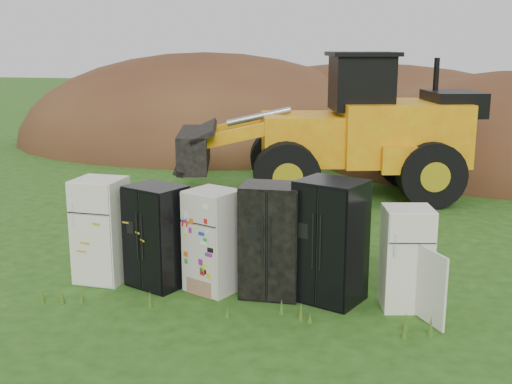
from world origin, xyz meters
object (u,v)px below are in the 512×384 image
Objects in this scene: fridge_open_door at (406,258)px; fridge_black_right at (331,241)px; wheel_loader at (323,126)px; fridge_black_side at (157,236)px; fridge_leftmost at (101,230)px; fridge_dark_mid at (271,240)px; fridge_sticker at (213,241)px.

fridge_black_right is at bearing 166.10° from fridge_open_door.
wheel_loader reaches higher than fridge_open_door.
fridge_leftmost is at bearing -158.39° from fridge_black_side.
fridge_black_side reaches higher than fridge_open_door.
fridge_black_right reaches higher than fridge_open_door.
fridge_dark_mid reaches higher than fridge_black_side.
fridge_leftmost is 7.56m from wheel_loader.
fridge_leftmost is at bearing 178.81° from fridge_dark_mid.
fridge_leftmost is 1.97m from fridge_sticker.
fridge_dark_mid is (1.91, 0.05, 0.05)m from fridge_black_side.
fridge_black_side is at bearing -156.02° from fridge_sticker.
fridge_black_right is at bearing 23.50° from fridge_black_side.
fridge_sticker is (1.96, -0.01, -0.04)m from fridge_leftmost.
fridge_black_right is (1.88, 0.02, 0.12)m from fridge_sticker.
wheel_loader is at bearing 98.36° from fridge_black_side.
fridge_black_side is 0.88× the size of fridge_black_right.
fridge_sticker is at bearing -179.43° from fridge_dark_mid.
fridge_open_door is 0.20× the size of wheel_loader.
fridge_leftmost is at bearing 167.07° from fridge_open_door.
fridge_sticker is at bearing 167.18° from fridge_open_door.
fridge_sticker is 0.87× the size of fridge_black_right.
fridge_leftmost is 1.00m from fridge_black_side.
fridge_open_door is (3.03, -0.00, -0.05)m from fridge_sticker.
wheel_loader reaches higher than fridge_black_side.
fridge_black_right reaches higher than fridge_leftmost.
fridge_open_door is at bearing 20.54° from fridge_black_right.
fridge_open_door is 7.38m from wheel_loader.
fridge_sticker is 0.95m from fridge_dark_mid.
fridge_dark_mid is (2.91, 0.03, 0.02)m from fridge_leftmost.
fridge_black_right is 0.25× the size of wheel_loader.
fridge_open_door is at bearing -2.82° from fridge_dark_mid.
fridge_black_side is at bearing 167.35° from fridge_open_door.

